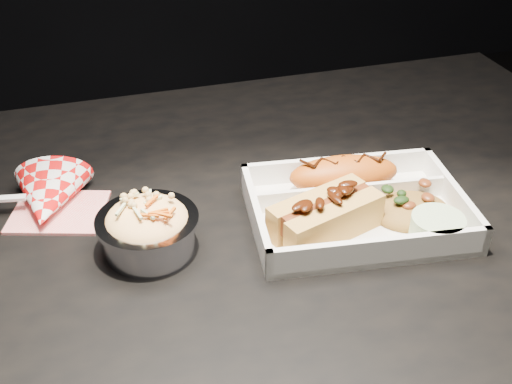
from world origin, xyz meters
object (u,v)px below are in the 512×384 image
food_tray (355,212)px  foil_coleslaw_cup (148,227)px  fried_pastry (344,174)px  napkin_fork (48,199)px  dining_table (229,285)px  hotdog (326,213)px

food_tray → foil_coleslaw_cup: size_ratio=2.39×
fried_pastry → foil_coleslaw_cup: bearing=-170.4°
napkin_fork → food_tray: bearing=-9.6°
napkin_fork → foil_coleslaw_cup: bearing=-36.8°
foil_coleslaw_cup → napkin_fork: size_ratio=0.65×
dining_table → hotdog: hotdog is taller
dining_table → napkin_fork: size_ratio=6.85×
hotdog → fried_pastry: bearing=36.2°
dining_table → hotdog: (0.10, -0.05, 0.12)m
hotdog → napkin_fork: 0.34m
food_tray → napkin_fork: bearing=167.5°
food_tray → hotdog: 0.06m
hotdog → napkin_fork: size_ratio=0.80×
hotdog → dining_table: bearing=137.0°
dining_table → napkin_fork: (-0.20, 0.10, 0.11)m
food_tray → napkin_fork: napkin_fork is taller
food_tray → foil_coleslaw_cup: bearing=-175.7°
fried_pastry → napkin_fork: 0.36m
foil_coleslaw_cup → hotdog: bearing=-9.6°
dining_table → food_tray: food_tray is taller
fried_pastry → hotdog: bearing=-125.9°
foil_coleslaw_cup → napkin_fork: (-0.11, 0.11, -0.02)m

